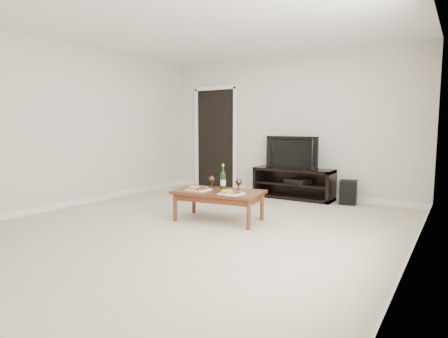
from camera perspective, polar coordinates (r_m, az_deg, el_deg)
floor at (r=4.92m, az=-4.16°, el=-8.75°), size 5.50×5.50×0.00m
back_wall at (r=7.16m, az=9.29°, el=6.44°), size 5.00×0.04×2.60m
ceiling at (r=4.93m, az=-4.42°, el=22.08°), size 5.00×5.50×0.04m
doorway at (r=7.88m, az=-1.27°, el=4.51°), size 0.90×0.02×2.05m
media_console at (r=6.86m, az=10.53°, el=-2.17°), size 1.43×0.45×0.55m
television at (r=6.80m, az=10.62°, el=2.53°), size 1.01×0.23×0.58m
av_receiver at (r=6.81m, az=11.20°, el=-1.82°), size 0.45×0.37×0.08m
subwoofer at (r=6.60m, az=18.39°, el=-3.40°), size 0.31×0.31×0.40m
coffee_table at (r=5.17m, az=-0.80°, el=-5.60°), size 1.28×0.83×0.42m
plate_left at (r=5.17m, az=-3.92°, el=-2.87°), size 0.27×0.27×0.07m
plate_right at (r=4.85m, az=1.15°, el=-3.46°), size 0.27×0.27×0.07m
wine_bottle at (r=5.26m, az=-0.15°, el=-1.13°), size 0.07×0.07×0.35m
goblet_left at (r=5.37m, az=-1.87°, el=-1.95°), size 0.09×0.09×0.17m
goblet_right at (r=5.11m, az=2.25°, el=-2.39°), size 0.09×0.09×0.17m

